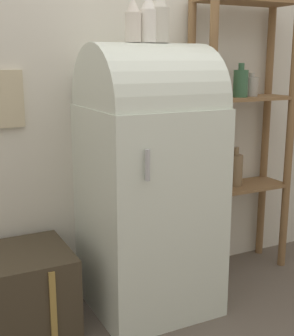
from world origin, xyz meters
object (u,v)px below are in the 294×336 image
(vase_left, at_px, (133,21))
(vase_right, at_px, (159,18))
(suitcase_trunk, at_px, (4,296))
(refrigerator, at_px, (148,175))
(vase_center, at_px, (148,19))

(vase_left, distance_m, vase_right, 0.15)
(suitcase_trunk, relative_size, vase_left, 3.03)
(refrigerator, bearing_deg, suitcase_trunk, 176.95)
(vase_left, height_order, vase_right, vase_right)
(refrigerator, distance_m, vase_center, 0.81)
(vase_left, xyz_separation_m, vase_center, (0.08, -0.00, 0.01))
(suitcase_trunk, height_order, vase_left, vase_left)
(suitcase_trunk, height_order, vase_right, vase_right)
(suitcase_trunk, xyz_separation_m, vase_left, (0.71, -0.04, 1.34))
(refrigerator, xyz_separation_m, vase_right, (0.06, 0.01, 0.82))
(refrigerator, height_order, vase_left, vase_left)
(vase_left, xyz_separation_m, vase_right, (0.15, 0.00, 0.02))
(refrigerator, distance_m, vase_right, 0.82)
(vase_center, xyz_separation_m, vase_right, (0.06, 0.01, 0.01))
(refrigerator, xyz_separation_m, vase_center, (-0.00, -0.00, 0.81))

